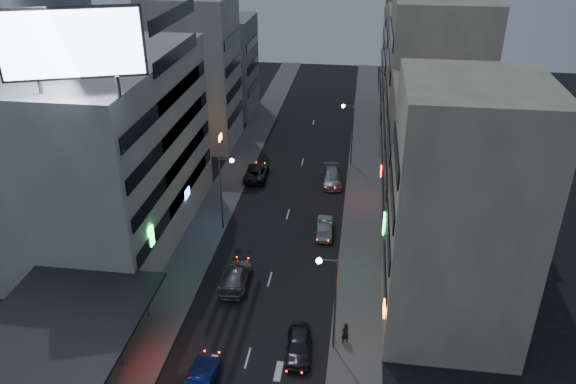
% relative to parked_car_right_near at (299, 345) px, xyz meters
% --- Properties ---
extents(sidewalk_left, '(4.00, 120.00, 0.12)m').
position_rel_parked_car_right_near_xyz_m(sidewalk_left, '(-11.74, 24.98, -0.73)').
color(sidewalk_left, '#4C4C4F').
rests_on(sidewalk_left, ground).
extents(sidewalk_right, '(4.00, 120.00, 0.12)m').
position_rel_parked_car_right_near_xyz_m(sidewalk_right, '(4.26, 24.98, -0.73)').
color(sidewalk_right, '#4C4C4F').
rests_on(sidewalk_right, ground).
extents(food_court, '(11.00, 13.00, 3.88)m').
position_rel_parked_car_right_near_xyz_m(food_court, '(-17.64, -3.02, 1.19)').
color(food_court, beige).
rests_on(food_court, ground).
extents(white_building, '(14.00, 24.00, 18.00)m').
position_rel_parked_car_right_near_xyz_m(white_building, '(-20.74, 14.98, 8.21)').
color(white_building, silver).
rests_on(white_building, ground).
extents(grey_tower, '(10.00, 14.00, 34.00)m').
position_rel_parked_car_right_near_xyz_m(grey_tower, '(-29.74, 17.98, 16.21)').
color(grey_tower, gray).
rests_on(grey_tower, ground).
extents(shophouse_near, '(10.00, 11.00, 20.00)m').
position_rel_parked_car_right_near_xyz_m(shophouse_near, '(11.26, 5.48, 9.21)').
color(shophouse_near, beige).
rests_on(shophouse_near, ground).
extents(shophouse_mid, '(11.00, 12.00, 16.00)m').
position_rel_parked_car_right_near_xyz_m(shophouse_mid, '(11.76, 16.98, 7.21)').
color(shophouse_mid, tan).
rests_on(shophouse_mid, ground).
extents(shophouse_far, '(10.00, 14.00, 22.00)m').
position_rel_parked_car_right_near_xyz_m(shophouse_far, '(11.26, 29.98, 10.21)').
color(shophouse_far, beige).
rests_on(shophouse_far, ground).
extents(far_left_a, '(11.00, 10.00, 20.00)m').
position_rel_parked_car_right_near_xyz_m(far_left_a, '(-19.24, 39.98, 9.21)').
color(far_left_a, silver).
rests_on(far_left_a, ground).
extents(far_left_b, '(12.00, 10.00, 15.00)m').
position_rel_parked_car_right_near_xyz_m(far_left_b, '(-19.74, 52.98, 6.71)').
color(far_left_b, gray).
rests_on(far_left_b, ground).
extents(far_right_a, '(11.00, 12.00, 18.00)m').
position_rel_parked_car_right_near_xyz_m(far_right_a, '(11.76, 44.98, 8.21)').
color(far_right_a, tan).
rests_on(far_right_a, ground).
extents(far_right_b, '(12.00, 12.00, 24.00)m').
position_rel_parked_car_right_near_xyz_m(far_right_b, '(12.26, 58.98, 11.21)').
color(far_right_b, beige).
rests_on(far_right_b, ground).
extents(billboard, '(9.52, 3.75, 6.20)m').
position_rel_parked_car_right_near_xyz_m(billboard, '(-16.73, 4.95, 20.87)').
color(billboard, '#595B60').
rests_on(billboard, white_building).
extents(street_lamp_right_near, '(1.60, 0.44, 8.02)m').
position_rel_parked_car_right_near_xyz_m(street_lamp_right_near, '(2.16, 0.98, 4.58)').
color(street_lamp_right_near, '#595B60').
rests_on(street_lamp_right_near, sidewalk_right).
extents(street_lamp_left, '(1.60, 0.44, 8.02)m').
position_rel_parked_car_right_near_xyz_m(street_lamp_left, '(-9.64, 16.98, 4.58)').
color(street_lamp_left, '#595B60').
rests_on(street_lamp_left, sidewalk_left).
extents(street_lamp_right_far, '(1.60, 0.44, 8.02)m').
position_rel_parked_car_right_near_xyz_m(street_lamp_right_far, '(2.16, 34.98, 4.58)').
color(street_lamp_right_far, '#595B60').
rests_on(street_lamp_right_far, sidewalk_right).
extents(parked_car_right_near, '(2.20, 4.76, 1.58)m').
position_rel_parked_car_right_near_xyz_m(parked_car_right_near, '(0.00, 0.00, 0.00)').
color(parked_car_right_near, '#2A2B30').
rests_on(parked_car_right_near, ground).
extents(parked_car_right_mid, '(1.75, 4.45, 1.44)m').
position_rel_parked_car_right_near_xyz_m(parked_car_right_mid, '(0.56, 17.42, -0.07)').
color(parked_car_right_mid, '#9B9CA3').
rests_on(parked_car_right_mid, ground).
extents(parked_car_left, '(2.75, 5.72, 1.57)m').
position_rel_parked_car_right_near_xyz_m(parked_car_left, '(-8.84, 29.45, -0.00)').
color(parked_car_left, '#27262B').
rests_on(parked_car_left, ground).
extents(parked_car_right_far, '(2.82, 5.79, 1.62)m').
position_rel_parked_car_right_near_xyz_m(parked_car_right_far, '(0.48, 29.29, 0.02)').
color(parked_car_right_far, gray).
rests_on(parked_car_right_far, ground).
extents(road_car_blue, '(1.89, 5.07, 1.66)m').
position_rel_parked_car_right_near_xyz_m(road_car_blue, '(-6.30, -4.50, 0.04)').
color(road_car_blue, navy).
rests_on(road_car_blue, ground).
extents(road_car_silver, '(2.53, 5.82, 1.67)m').
position_rel_parked_car_right_near_xyz_m(road_car_silver, '(-6.62, 7.90, 0.04)').
color(road_car_silver, gray).
rests_on(road_car_silver, ground).
extents(person, '(0.81, 0.75, 1.85)m').
position_rel_parked_car_right_near_xyz_m(person, '(3.40, 1.56, 0.26)').
color(person, black).
rests_on(person, sidewalk_right).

